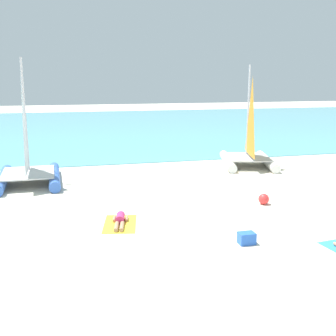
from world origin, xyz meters
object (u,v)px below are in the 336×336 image
sailboat_white (248,151)px  sailboat_blue (28,166)px  sunbather_left (120,220)px  beach_ball (264,199)px  towel_left (120,224)px  cooler_box (247,238)px

sailboat_white → sailboat_blue: bearing=-158.5°
sunbather_left → beach_ball: beach_ball is taller
towel_left → sailboat_white: bearing=43.2°
sailboat_blue → cooler_box: bearing=-54.7°
sunbather_left → sailboat_white: bearing=54.2°
beach_ball → cooler_box: size_ratio=0.87×
sailboat_white → sunbather_left: (-8.47, -7.90, -0.72)m
cooler_box → sailboat_blue: bearing=126.7°
towel_left → sunbather_left: size_ratio=1.22×
sailboat_white → towel_left: sailboat_white is taller
beach_ball → sailboat_white: bearing=70.0°
sailboat_blue → towel_left: size_ratio=3.11×
sailboat_white → cooler_box: 11.79m
sailboat_white → cooler_box: (-4.97, -10.67, -0.67)m
sunbather_left → sailboat_blue: bearing=129.0°
towel_left → cooler_box: size_ratio=3.80×
sailboat_blue → sailboat_white: (11.95, 1.30, -0.03)m
towel_left → sunbather_left: bearing=78.8°
towel_left → sunbather_left: (0.01, 0.07, 0.13)m
sailboat_blue → sailboat_white: bearing=4.8°
sunbather_left → beach_ball: (5.90, 0.83, 0.09)m
sailboat_white → beach_ball: bearing=-94.7°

